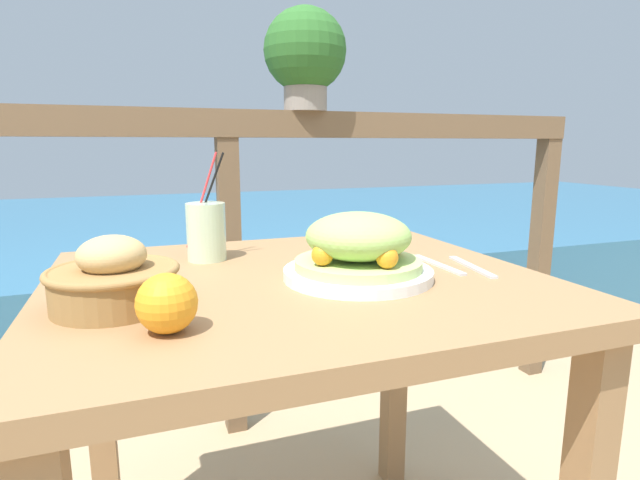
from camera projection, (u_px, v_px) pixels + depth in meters
name	position (u px, v px, depth m)	size (l,w,h in m)	color
patio_table	(299.00, 335.00, 1.00)	(0.93, 0.80, 0.78)	#997047
railing_fence	(228.00, 199.00, 1.69)	(2.80, 0.08, 1.15)	brown
sea_backdrop	(179.00, 244.00, 4.12)	(12.00, 4.00, 0.45)	teal
salad_plate	(358.00, 250.00, 0.95)	(0.29, 0.29, 0.13)	white
drink_glass	(206.00, 231.00, 1.10)	(0.09, 0.09, 0.24)	beige
bread_basket	(114.00, 279.00, 0.78)	(0.20, 0.20, 0.12)	olive
potted_plant	(305.00, 54.00, 1.69)	(0.28, 0.28, 0.34)	gray
fork	(438.00, 265.00, 1.06)	(0.02, 0.18, 0.00)	silver
knife	(472.00, 267.00, 1.04)	(0.04, 0.18, 0.00)	silver
orange_near_basket	(167.00, 303.00, 0.68)	(0.08, 0.08, 0.08)	orange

